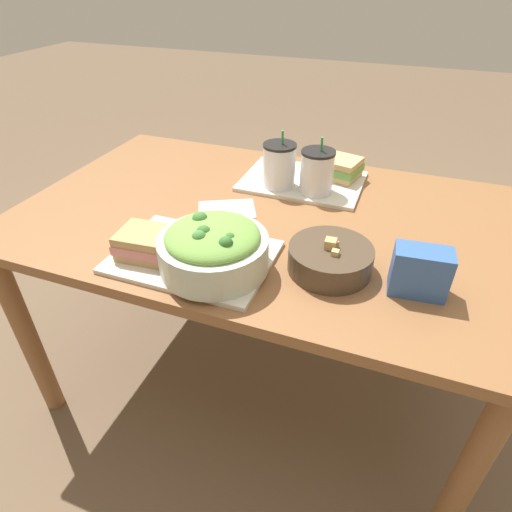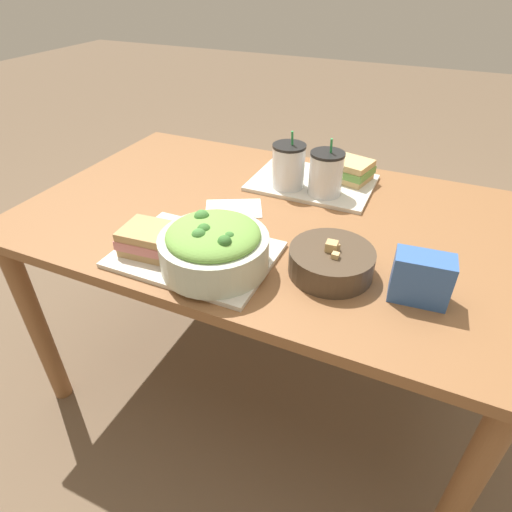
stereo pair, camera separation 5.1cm
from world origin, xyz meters
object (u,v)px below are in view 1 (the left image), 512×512
drink_cup_dark (279,167)px  napkin_folded (227,210)px  soup_bowl (330,258)px  salad_bowl (213,247)px  drink_cup_red (317,173)px  sandwich_far (336,167)px  sandwich_near (150,244)px  baguette_near (227,227)px  chip_bag (420,272)px

drink_cup_dark → napkin_folded: bearing=-118.1°
soup_bowl → drink_cup_dark: 0.44m
salad_bowl → drink_cup_red: 0.48m
sandwich_far → napkin_folded: sandwich_far is taller
sandwich_near → baguette_near: bearing=39.0°
salad_bowl → drink_cup_dark: bearing=89.3°
chip_bag → soup_bowl: bearing=171.2°
salad_bowl → napkin_folded: (-0.09, 0.28, -0.07)m
napkin_folded → drink_cup_red: bearing=40.4°
baguette_near → drink_cup_dark: 0.34m
baguette_near → drink_cup_red: size_ratio=0.75×
chip_bag → baguette_near: bearing=170.0°
baguette_near → drink_cup_red: drink_cup_red is taller
sandwich_near → chip_bag: (0.61, 0.10, 0.01)m
drink_cup_dark → drink_cup_red: bearing=0.0°
salad_bowl → sandwich_near: (-0.16, -0.01, -0.02)m
salad_bowl → baguette_near: bearing=100.4°
soup_bowl → sandwich_far: 0.51m
baguette_near → chip_bag: chip_bag is taller
drink_cup_dark → napkin_folded: drink_cup_dark is taller
baguette_near → salad_bowl: bearing=-177.1°
soup_bowl → chip_bag: size_ratio=1.57×
napkin_folded → drink_cup_dark: bearing=61.9°
baguette_near → napkin_folded: baguette_near is taller
sandwich_near → baguette_near: size_ratio=1.24×
salad_bowl → soup_bowl: salad_bowl is taller
salad_bowl → napkin_folded: bearing=108.3°
baguette_near → drink_cup_red: (0.15, 0.34, 0.03)m
baguette_near → drink_cup_dark: bearing=-12.3°
chip_bag → napkin_folded: (-0.54, 0.19, -0.05)m
drink_cup_red → napkin_folded: drink_cup_red is taller
soup_bowl → napkin_folded: size_ratio=1.00×
sandwich_far → drink_cup_red: drink_cup_red is taller
chip_bag → napkin_folded: chip_bag is taller
sandwich_near → napkin_folded: bearing=71.4°
soup_bowl → sandwich_near: 0.43m
baguette_near → chip_bag: size_ratio=1.03×
salad_bowl → chip_bag: size_ratio=2.01×
sandwich_far → napkin_folded: 0.41m
sandwich_far → chip_bag: bearing=-46.7°
sandwich_near → napkin_folded: size_ratio=0.82×
drink_cup_red → baguette_near: bearing=-113.6°
soup_bowl → napkin_folded: bearing=152.3°
sandwich_near → napkin_folded: sandwich_near is taller
soup_bowl → baguette_near: 0.28m
soup_bowl → salad_bowl: bearing=-158.3°
sandwich_near → napkin_folded: (0.07, 0.29, -0.04)m
salad_bowl → drink_cup_red: drink_cup_red is taller
drink_cup_dark → napkin_folded: (-0.10, -0.19, -0.07)m
soup_bowl → chip_bag: chip_bag is taller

